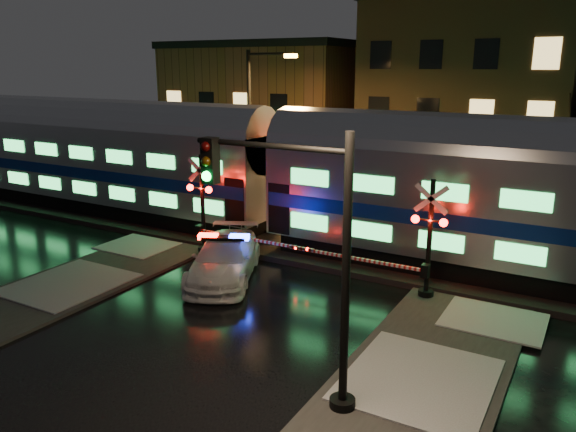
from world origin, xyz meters
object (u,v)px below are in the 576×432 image
at_px(police_car, 224,259).
at_px(streetlight, 254,123).
at_px(crossing_signal_right, 418,250).
at_px(traffic_light, 304,264).
at_px(crossing_signal_left, 208,215).

distance_m(police_car, streetlight, 10.31).
relative_size(crossing_signal_right, traffic_light, 0.91).
relative_size(police_car, streetlight, 0.68).
height_order(police_car, streetlight, streetlight).
height_order(crossing_signal_right, streetlight, streetlight).
bearing_deg(traffic_light, crossing_signal_left, 135.17).
bearing_deg(traffic_light, police_car, 135.08).
relative_size(crossing_signal_left, streetlight, 0.71).
bearing_deg(crossing_signal_left, police_car, -40.92).
distance_m(police_car, crossing_signal_left, 2.93).
bearing_deg(crossing_signal_right, crossing_signal_left, 179.99).
bearing_deg(crossing_signal_left, crossing_signal_right, -0.01).
xyz_separation_m(police_car, crossing_signal_left, (-2.09, 1.81, 0.98)).
xyz_separation_m(crossing_signal_right, traffic_light, (-0.47, -7.36, 1.72)).
bearing_deg(traffic_light, crossing_signal_right, 82.73).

